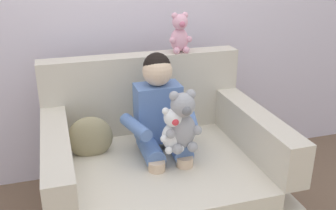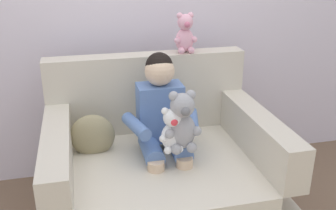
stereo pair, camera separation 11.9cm
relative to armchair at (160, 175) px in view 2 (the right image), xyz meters
name	(u,v)px [view 2 (the right image)]	position (x,y,z in m)	size (l,w,h in m)	color
armchair	(160,175)	(0.00, 0.00, 0.00)	(1.26, 1.00, 0.94)	beige
seated_child	(162,119)	(0.03, 0.05, 0.34)	(0.45, 0.39, 0.82)	#597AB7
plush_white	(172,130)	(0.04, -0.14, 0.36)	(0.15, 0.12, 0.25)	white
plush_grey	(182,123)	(0.09, -0.14, 0.40)	(0.20, 0.16, 0.33)	#9E9EA3
plush_pink_on_backrest	(185,34)	(0.25, 0.38, 0.75)	(0.15, 0.12, 0.25)	#EAA8BC
throw_pillow	(92,136)	(-0.37, 0.15, 0.23)	(0.26, 0.12, 0.26)	#998C66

